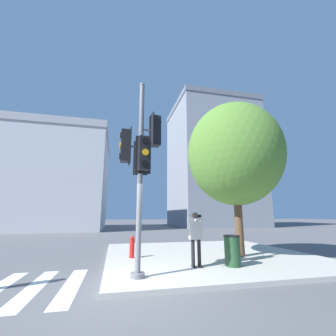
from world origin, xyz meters
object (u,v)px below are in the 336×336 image
person_photographer (196,234)px  street_tree (235,154)px  traffic_signal_pole (141,157)px  fire_hydrant (132,247)px  trash_bin (232,251)px

person_photographer → street_tree: (2.28, 1.33, 3.07)m
traffic_signal_pole → fire_hydrant: traffic_signal_pole is taller
street_tree → fire_hydrant: 5.52m
person_photographer → trash_bin: size_ratio=1.77×
person_photographer → trash_bin: bearing=-8.5°
fire_hydrant → traffic_signal_pole: bearing=-90.8°
street_tree → fire_hydrant: street_tree is taller
person_photographer → trash_bin: 1.25m
street_tree → trash_bin: (-1.15, -1.49, -3.58)m
fire_hydrant → street_tree: bearing=-8.5°
street_tree → fire_hydrant: (-4.09, 0.61, -3.66)m
traffic_signal_pole → person_photographer: bearing=22.9°
traffic_signal_pole → fire_hydrant: (0.04, 2.71, -2.76)m
street_tree → fire_hydrant: size_ratio=8.03×
fire_hydrant → trash_bin: size_ratio=0.84×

